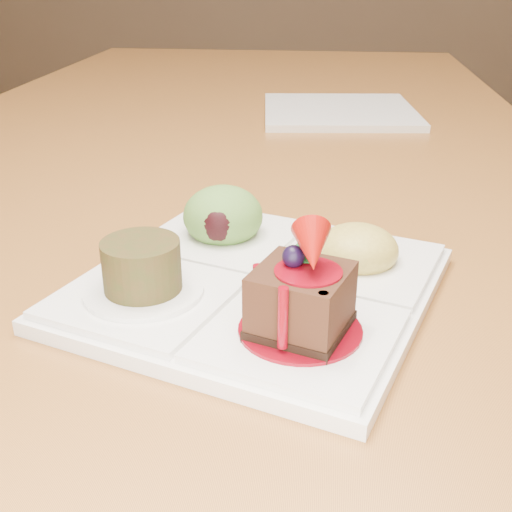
# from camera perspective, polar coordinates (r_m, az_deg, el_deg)

# --- Properties ---
(ground) EXTENTS (6.00, 6.00, 0.00)m
(ground) POSITION_cam_1_polar(r_m,az_deg,el_deg) (1.47, -1.59, -17.75)
(ground) COLOR #593119
(dining_table) EXTENTS (1.00, 1.80, 0.75)m
(dining_table) POSITION_cam_1_polar(r_m,az_deg,el_deg) (1.13, -2.01, 8.64)
(dining_table) COLOR #A3672A
(dining_table) RESTS_ON ground
(sampler_plate) EXTENTS (0.34, 0.34, 0.10)m
(sampler_plate) POSITION_cam_1_polar(r_m,az_deg,el_deg) (0.52, 0.04, -1.20)
(sampler_plate) COLOR white
(sampler_plate) RESTS_ON dining_table
(second_plate) EXTENTS (0.28, 0.28, 0.01)m
(second_plate) POSITION_cam_1_polar(r_m,az_deg,el_deg) (1.16, 7.40, 12.64)
(second_plate) COLOR white
(second_plate) RESTS_ON dining_table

